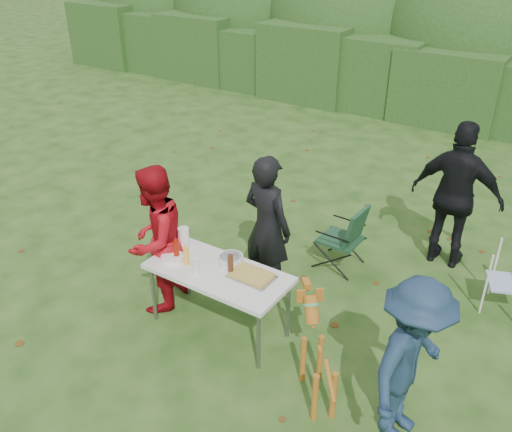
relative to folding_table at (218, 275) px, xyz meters
The scene contains 20 objects.
ground 0.74m from the folding_table, 92.75° to the left, with size 80.00×80.00×0.00m, color #1E4211.
hedge_row 8.27m from the folding_table, 90.09° to the left, with size 22.00×1.40×1.70m, color #23471C.
shrub_backdrop 9.91m from the folding_table, 90.08° to the left, with size 20.00×2.60×3.20m, color #3D6628.
folding_table is the anchor object (origin of this frame).
person_cook 0.87m from the folding_table, 86.50° to the left, with size 0.63×0.41×1.73m, color black.
person_red_jacket 0.85m from the folding_table, behind, with size 0.82×0.64×1.69m, color #A20B15.
person_black_puffy 3.13m from the folding_table, 58.14° to the left, with size 1.11×0.46×1.89m, color black.
child 2.13m from the folding_table, ahead, with size 1.01×0.58×1.57m, color #1B304B.
dog 1.39m from the folding_table, 12.85° to the right, with size 0.94×0.38×0.89m, color #A2601C, non-canonical shape.
camping_chair 1.90m from the folding_table, 73.53° to the left, with size 0.55×0.55×0.87m, color #1B4027, non-canonical shape.
lawn_chair 3.22m from the folding_table, 39.14° to the left, with size 0.46×0.46×0.78m, color #5375C2, non-canonical shape.
food_tray 0.37m from the folding_table, 13.39° to the left, with size 0.45×0.30×0.02m, color #B7B7BA.
focaccia_bread 0.38m from the folding_table, 13.39° to the left, with size 0.40×0.26×0.04m, color gold.
mustard_bottle 0.38m from the folding_table, 166.00° to the right, with size 0.06×0.06×0.20m, color yellow.
ketchup_bottle 0.52m from the folding_table, behind, with size 0.06×0.06×0.22m, color maroon.
beer_bottle 0.23m from the folding_table, ahead, with size 0.06×0.06×0.24m, color #47230F.
paper_towel_roll 0.60m from the folding_table, 166.36° to the left, with size 0.12×0.12×0.26m, color white.
cup_stack 0.27m from the folding_table, 133.91° to the right, with size 0.08×0.08×0.18m, color white.
pasta_bowl 0.20m from the folding_table, 77.43° to the left, with size 0.26×0.26×0.10m, color silver.
plate_stack 0.54m from the folding_table, 168.64° to the right, with size 0.24×0.24×0.05m, color white.
Camera 1 is at (2.87, -3.89, 3.88)m, focal length 38.00 mm.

